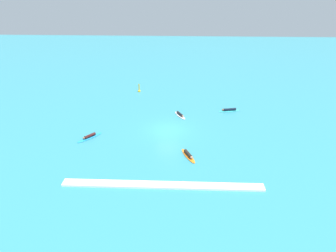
# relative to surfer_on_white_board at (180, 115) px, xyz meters

# --- Properties ---
(ground_plane) EXTENTS (120.00, 120.00, 0.00)m
(ground_plane) POSITION_rel_surfer_on_white_board_xyz_m (-1.31, -3.97, -0.14)
(ground_plane) COLOR teal
(ground_plane) RESTS_ON ground
(surfer_on_white_board) EXTENTS (1.66, 2.57, 0.39)m
(surfer_on_white_board) POSITION_rel_surfer_on_white_board_xyz_m (0.00, 0.00, 0.00)
(surfer_on_white_board) COLOR white
(surfer_on_white_board) RESTS_ON ground_plane
(surfer_on_blue_board) EXTENTS (2.43, 2.85, 0.39)m
(surfer_on_blue_board) POSITION_rel_surfer_on_white_board_xyz_m (-9.54, -6.19, -0.01)
(surfer_on_blue_board) COLOR #1E8CD1
(surfer_on_blue_board) RESTS_ON ground_plane
(surfer_on_teal_board) EXTENTS (2.75, 1.13, 0.38)m
(surfer_on_teal_board) POSITION_rel_surfer_on_white_board_xyz_m (6.20, 1.78, 0.01)
(surfer_on_teal_board) COLOR #33C6CC
(surfer_on_teal_board) RESTS_ON ground_plane
(surfer_on_orange_board) EXTENTS (1.64, 2.84, 0.42)m
(surfer_on_orange_board) POSITION_rel_surfer_on_white_board_xyz_m (0.86, -9.56, 0.02)
(surfer_on_orange_board) COLOR orange
(surfer_on_orange_board) RESTS_ON ground_plane
(marker_buoy) EXTENTS (0.39, 0.39, 1.28)m
(marker_buoy) POSITION_rel_surfer_on_white_board_xyz_m (-6.11, 8.66, 0.11)
(marker_buoy) COLOR yellow
(marker_buoy) RESTS_ON ground_plane
(wave_crest) EXTENTS (16.50, 0.90, 0.18)m
(wave_crest) POSITION_rel_surfer_on_white_board_xyz_m (-1.31, -14.35, -0.05)
(wave_crest) COLOR white
(wave_crest) RESTS_ON ground_plane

